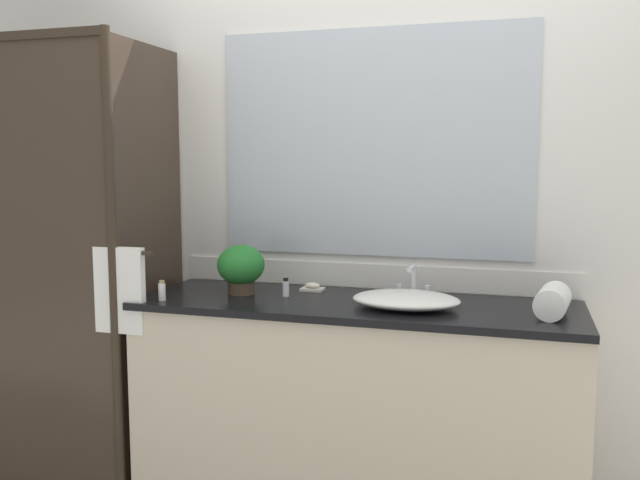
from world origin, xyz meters
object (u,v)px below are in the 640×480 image
potted_plant (241,267)px  amenity_bottle_body_wash (286,288)px  sink_basin (406,300)px  faucet (413,287)px  rolled_towel_near_edge (553,301)px  amenity_bottle_shampoo (162,291)px  soap_dish (313,287)px

potted_plant → amenity_bottle_body_wash: potted_plant is taller
sink_basin → faucet: faucet is taller
sink_basin → rolled_towel_near_edge: 0.54m
amenity_bottle_body_wash → rolled_towel_near_edge: size_ratio=0.36×
potted_plant → rolled_towel_near_edge: bearing=-2.9°
amenity_bottle_shampoo → faucet: bearing=18.5°
faucet → rolled_towel_near_edge: bearing=-17.5°
potted_plant → amenity_bottle_shampoo: bearing=-139.1°
faucet → potted_plant: potted_plant is taller
sink_basin → soap_dish: (-0.46, 0.23, -0.02)m
sink_basin → amenity_bottle_shampoo: (-0.99, -0.15, 0.01)m
potted_plant → amenity_bottle_body_wash: bearing=0.4°
sink_basin → potted_plant: potted_plant is taller
faucet → amenity_bottle_shampoo: (-0.99, -0.33, -0.01)m
amenity_bottle_body_wash → sink_basin: bearing=-7.8°
sink_basin → amenity_bottle_shampoo: amenity_bottle_shampoo is taller
amenity_bottle_body_wash → rolled_towel_near_edge: rolled_towel_near_edge is taller
sink_basin → faucet: (0.00, 0.18, 0.02)m
amenity_bottle_body_wash → rolled_towel_near_edge: 1.07m
faucet → soap_dish: size_ratio=1.70×
faucet → rolled_towel_near_edge: size_ratio=0.78×
soap_dish → amenity_bottle_shampoo: bearing=-144.5°
amenity_bottle_shampoo → amenity_bottle_body_wash: 0.51m
amenity_bottle_shampoo → potted_plant: bearing=40.9°
potted_plant → amenity_bottle_shampoo: (-0.26, -0.22, -0.08)m
faucet → rolled_towel_near_edge: faucet is taller
faucet → amenity_bottle_shampoo: size_ratio=2.03×
soap_dish → amenity_bottle_shampoo: (-0.53, -0.38, 0.03)m
faucet → amenity_bottle_shampoo: 1.04m
potted_plant → amenity_bottle_shampoo: potted_plant is taller
potted_plant → rolled_towel_near_edge: potted_plant is taller
potted_plant → amenity_bottle_shampoo: 0.35m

